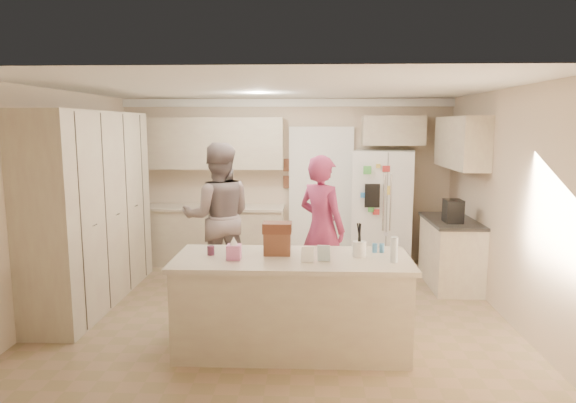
{
  "coord_description": "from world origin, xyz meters",
  "views": [
    {
      "loc": [
        0.36,
        -5.91,
        2.19
      ],
      "look_at": [
        0.1,
        0.35,
        1.25
      ],
      "focal_mm": 32.0,
      "sensor_mm": 36.0,
      "label": 1
    }
  ],
  "objects_px": {
    "island_base": "(292,305)",
    "utensil_crock": "(359,249)",
    "coffee_maker": "(453,211)",
    "tissue_box": "(234,252)",
    "teen_boy": "(218,217)",
    "refrigerator": "(383,208)",
    "teen_girl": "(322,228)",
    "dollhouse_body": "(277,243)"
  },
  "relations": [
    {
      "from": "coffee_maker",
      "to": "island_base",
      "type": "bearing_deg",
      "value": -137.17
    },
    {
      "from": "teen_boy",
      "to": "teen_girl",
      "type": "bearing_deg",
      "value": 154.7
    },
    {
      "from": "island_base",
      "to": "tissue_box",
      "type": "bearing_deg",
      "value": -169.7
    },
    {
      "from": "refrigerator",
      "to": "coffee_maker",
      "type": "xyz_separation_m",
      "value": [
        0.73,
        -1.22,
        0.17
      ]
    },
    {
      "from": "island_base",
      "to": "tissue_box",
      "type": "distance_m",
      "value": 0.79
    },
    {
      "from": "coffee_maker",
      "to": "teen_boy",
      "type": "xyz_separation_m",
      "value": [
        -3.09,
        -0.07,
        -0.09
      ]
    },
    {
      "from": "teen_girl",
      "to": "dollhouse_body",
      "type": "bearing_deg",
      "value": 110.83
    },
    {
      "from": "dollhouse_body",
      "to": "teen_girl",
      "type": "height_order",
      "value": "teen_girl"
    },
    {
      "from": "island_base",
      "to": "dollhouse_body",
      "type": "bearing_deg",
      "value": 146.31
    },
    {
      "from": "refrigerator",
      "to": "teen_boy",
      "type": "distance_m",
      "value": 2.69
    },
    {
      "from": "island_base",
      "to": "utensil_crock",
      "type": "distance_m",
      "value": 0.86
    },
    {
      "from": "coffee_maker",
      "to": "tissue_box",
      "type": "relative_size",
      "value": 2.14
    },
    {
      "from": "utensil_crock",
      "to": "dollhouse_body",
      "type": "xyz_separation_m",
      "value": [
        -0.8,
        0.05,
        0.04
      ]
    },
    {
      "from": "island_base",
      "to": "teen_boy",
      "type": "bearing_deg",
      "value": 119.67
    },
    {
      "from": "refrigerator",
      "to": "island_base",
      "type": "height_order",
      "value": "refrigerator"
    },
    {
      "from": "island_base",
      "to": "teen_girl",
      "type": "xyz_separation_m",
      "value": [
        0.32,
        1.47,
        0.47
      ]
    },
    {
      "from": "refrigerator",
      "to": "dollhouse_body",
      "type": "xyz_separation_m",
      "value": [
        -1.47,
        -3.02,
        0.14
      ]
    },
    {
      "from": "refrigerator",
      "to": "teen_girl",
      "type": "distance_m",
      "value": 1.92
    },
    {
      "from": "refrigerator",
      "to": "utensil_crock",
      "type": "height_order",
      "value": "refrigerator"
    },
    {
      "from": "coffee_maker",
      "to": "island_base",
      "type": "distance_m",
      "value": 2.87
    },
    {
      "from": "island_base",
      "to": "dollhouse_body",
      "type": "distance_m",
      "value": 0.62
    },
    {
      "from": "coffee_maker",
      "to": "tissue_box",
      "type": "bearing_deg",
      "value": -142.43
    },
    {
      "from": "utensil_crock",
      "to": "dollhouse_body",
      "type": "distance_m",
      "value": 0.8
    },
    {
      "from": "refrigerator",
      "to": "island_base",
      "type": "bearing_deg",
      "value": -101.41
    },
    {
      "from": "island_base",
      "to": "tissue_box",
      "type": "height_order",
      "value": "tissue_box"
    },
    {
      "from": "teen_boy",
      "to": "coffee_maker",
      "type": "bearing_deg",
      "value": 170.78
    },
    {
      "from": "island_base",
      "to": "teen_girl",
      "type": "distance_m",
      "value": 1.58
    },
    {
      "from": "coffee_maker",
      "to": "utensil_crock",
      "type": "xyz_separation_m",
      "value": [
        -1.4,
        -1.85,
        -0.07
      ]
    },
    {
      "from": "refrigerator",
      "to": "teen_girl",
      "type": "relative_size",
      "value": 0.99
    },
    {
      "from": "coffee_maker",
      "to": "teen_boy",
      "type": "bearing_deg",
      "value": -178.65
    },
    {
      "from": "teen_boy",
      "to": "dollhouse_body",
      "type": "bearing_deg",
      "value": 106.72
    },
    {
      "from": "refrigerator",
      "to": "teen_girl",
      "type": "xyz_separation_m",
      "value": [
        -1.0,
        -1.65,
        0.01
      ]
    },
    {
      "from": "coffee_maker",
      "to": "teen_boy",
      "type": "distance_m",
      "value": 3.09
    },
    {
      "from": "refrigerator",
      "to": "teen_boy",
      "type": "xyz_separation_m",
      "value": [
        -2.36,
        -1.29,
        0.08
      ]
    },
    {
      "from": "island_base",
      "to": "utensil_crock",
      "type": "relative_size",
      "value": 14.67
    },
    {
      "from": "refrigerator",
      "to": "coffee_maker",
      "type": "relative_size",
      "value": 6.0
    },
    {
      "from": "tissue_box",
      "to": "dollhouse_body",
      "type": "relative_size",
      "value": 0.54
    },
    {
      "from": "teen_boy",
      "to": "island_base",
      "type": "bearing_deg",
      "value": 109.11
    },
    {
      "from": "dollhouse_body",
      "to": "teen_boy",
      "type": "xyz_separation_m",
      "value": [
        -0.89,
        1.73,
        -0.05
      ]
    },
    {
      "from": "refrigerator",
      "to": "teen_boy",
      "type": "bearing_deg",
      "value": -139.84
    },
    {
      "from": "island_base",
      "to": "tissue_box",
      "type": "relative_size",
      "value": 15.71
    },
    {
      "from": "island_base",
      "to": "utensil_crock",
      "type": "bearing_deg",
      "value": 4.4
    }
  ]
}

